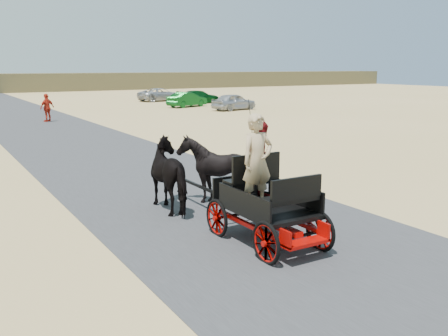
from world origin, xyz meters
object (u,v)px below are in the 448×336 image
carriage (266,225)px  car_b (187,100)px  car_c (199,97)px  pedestrian (47,108)px  car_a (234,102)px  horse_left (174,175)px  car_d (161,95)px  horse_right (214,170)px

carriage → car_b: size_ratio=0.65×
car_c → pedestrian: bearing=117.7°
car_a → pedestrian: bearing=82.6°
car_b → pedestrian: bearing=94.9°
horse_left → carriage: bearing=100.4°
car_a → car_d: (-0.74, 12.28, -0.02)m
horse_left → car_d: horse_left is taller
horse_left → car_a: (15.82, 22.56, -0.20)m
car_b → car_d: car_d is taller
horse_right → pedestrian: pedestrian is taller
car_c → car_b: bearing=135.8°
horse_left → pedestrian: pedestrian is taller
car_b → car_c: (2.85, 3.20, -0.02)m
pedestrian → car_d: (13.52, 13.45, -0.24)m
pedestrian → car_b: bearing=175.8°
car_d → carriage: bearing=151.3°
pedestrian → car_b: 13.76m
car_a → car_d: car_a is taller
car_a → car_b: 4.90m
pedestrian → car_d: 19.07m
carriage → car_c: 37.12m
horse_right → car_d: (13.97, 34.85, -0.22)m
carriage → car_d: (14.52, 37.85, 0.27)m
horse_left → horse_right: 1.10m
horse_left → pedestrian: bearing=-94.2°
horse_left → pedestrian: 21.45m
carriage → car_d: size_ratio=0.53×
horse_right → car_c: horse_right is taller
car_a → car_d: 12.30m
car_a → car_b: bearing=9.1°
car_a → car_b: size_ratio=1.03×
horse_left → car_b: size_ratio=0.54×
carriage → horse_right: 3.09m
pedestrian → car_c: pedestrian is taller
horse_left → horse_right: (1.10, 0.00, 0.00)m
carriage → horse_left: 3.09m
carriage → horse_left: bearing=100.4°
horse_right → car_c: 34.20m
horse_right → car_c: size_ratio=0.42×
carriage → car_d: car_d is taller
horse_right → pedestrian: (0.45, 21.39, 0.01)m
horse_left → car_b: 30.56m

